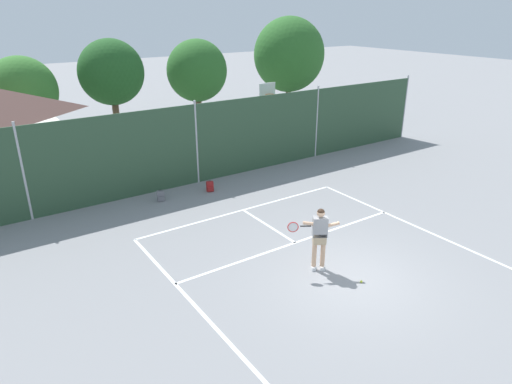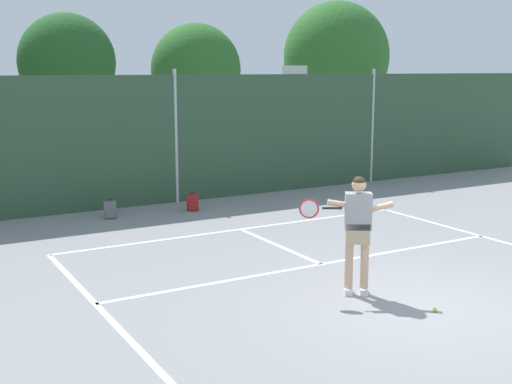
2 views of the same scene
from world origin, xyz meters
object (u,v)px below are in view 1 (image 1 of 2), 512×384
basketball_hoop (267,109)px  backpack_grey (161,196)px  backpack_red (210,187)px  tennis_ball (361,282)px  tennis_player (319,234)px

basketball_hoop → backpack_grey: size_ratio=7.67×
backpack_grey → backpack_red: size_ratio=1.00×
basketball_hoop → tennis_ball: size_ratio=53.79×
backpack_grey → tennis_player: bearing=-76.6°
basketball_hoop → backpack_grey: bearing=-159.1°
backpack_red → backpack_grey: bearing=174.9°
tennis_ball → backpack_red: backpack_red is taller
tennis_player → backpack_grey: tennis_player is taller
backpack_grey → tennis_ball: bearing=-75.1°
basketball_hoop → tennis_ball: (-4.58, -10.85, -2.28)m
tennis_ball → basketball_hoop: bearing=67.1°
basketball_hoop → tennis_ball: basketball_hoop is taller
backpack_red → tennis_player: bearing=-92.9°
backpack_red → tennis_ball: bearing=-88.8°
tennis_ball → tennis_player: bearing=113.4°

